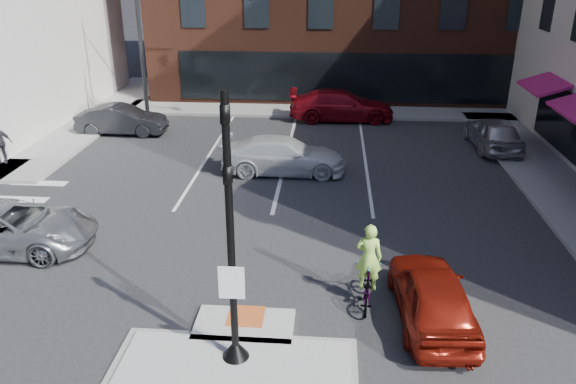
# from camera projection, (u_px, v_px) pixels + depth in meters

# --- Properties ---
(ground) EXTENTS (120.00, 120.00, 0.00)m
(ground) POSITION_uv_depth(u_px,v_px,m) (233.00, 373.00, 12.16)
(ground) COLOR #28282B
(ground) RESTS_ON ground
(refuge_island) EXTENTS (5.40, 4.65, 0.13)m
(refuge_island) POSITION_uv_depth(u_px,v_px,m) (231.00, 379.00, 11.90)
(refuge_island) COLOR gray
(refuge_island) RESTS_ON ground
(sidewalk_e) EXTENTS (3.00, 24.00, 0.15)m
(sidewalk_e) POSITION_uv_depth(u_px,v_px,m) (571.00, 200.00, 20.51)
(sidewalk_e) COLOR gray
(sidewalk_e) RESTS_ON ground
(sidewalk_n) EXTENTS (26.00, 3.00, 0.15)m
(sidewalk_n) POSITION_uv_depth(u_px,v_px,m) (350.00, 111.00, 32.09)
(sidewalk_n) COLOR gray
(sidewalk_n) RESTS_ON ground
(signal_pole) EXTENTS (0.60, 0.60, 5.98)m
(signal_pole) POSITION_uv_depth(u_px,v_px,m) (232.00, 269.00, 11.60)
(signal_pole) COLOR black
(signal_pole) RESTS_ON refuge_island
(mast_arm_signal) EXTENTS (6.10, 2.24, 8.00)m
(mast_arm_signal) POSITION_uv_depth(u_px,v_px,m) (220.00, 3.00, 26.49)
(mast_arm_signal) COLOR black
(mast_arm_signal) RESTS_ON ground
(silver_suv) EXTENTS (5.30, 2.54, 1.46)m
(silver_suv) POSITION_uv_depth(u_px,v_px,m) (8.00, 227.00, 17.02)
(silver_suv) COLOR #A0A2A6
(silver_suv) RESTS_ON ground
(red_sedan) EXTENTS (1.92, 4.28, 1.43)m
(red_sedan) POSITION_uv_depth(u_px,v_px,m) (432.00, 295.00, 13.66)
(red_sedan) COLOR maroon
(red_sedan) RESTS_ON ground
(white_pickup) EXTENTS (5.15, 2.21, 1.48)m
(white_pickup) POSITION_uv_depth(u_px,v_px,m) (283.00, 155.00, 23.04)
(white_pickup) COLOR silver
(white_pickup) RESTS_ON ground
(bg_car_dark) EXTENTS (4.41, 1.58, 1.45)m
(bg_car_dark) POSITION_uv_depth(u_px,v_px,m) (122.00, 120.00, 28.04)
(bg_car_dark) COLOR #232327
(bg_car_dark) RESTS_ON ground
(bg_car_silver) EXTENTS (2.01, 4.53, 1.52)m
(bg_car_silver) POSITION_uv_depth(u_px,v_px,m) (493.00, 133.00, 25.85)
(bg_car_silver) COLOR #B2B4BA
(bg_car_silver) RESTS_ON ground
(bg_car_red) EXTENTS (5.71, 2.53, 1.63)m
(bg_car_red) POSITION_uv_depth(u_px,v_px,m) (341.00, 105.00, 30.35)
(bg_car_red) COLOR maroon
(bg_car_red) RESTS_ON ground
(cyclist) EXTENTS (0.80, 1.86, 2.27)m
(cyclist) POSITION_uv_depth(u_px,v_px,m) (367.00, 278.00, 14.30)
(cyclist) COLOR #3F3F44
(cyclist) RESTS_ON ground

